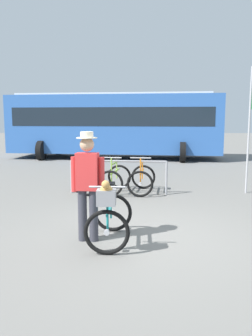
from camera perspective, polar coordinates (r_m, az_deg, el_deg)
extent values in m
plane|color=slate|center=(5.68, 2.22, -11.48)|extent=(80.00, 80.00, 0.00)
cylinder|color=#99999E|center=(8.91, -9.15, -1.45)|extent=(0.06, 0.06, 0.85)
cylinder|color=#99999E|center=(8.64, 6.79, -1.72)|extent=(0.06, 0.06, 0.85)
cylinder|color=#99999E|center=(8.63, -1.32, 1.18)|extent=(2.45, 0.24, 0.05)
torus|color=black|center=(9.51, -5.78, -1.36)|extent=(0.66, 0.12, 0.66)
cylinder|color=#B7B7BC|center=(9.51, -5.78, -1.36)|extent=(0.08, 0.07, 0.08)
torus|color=black|center=(8.52, -6.81, -2.52)|extent=(0.66, 0.12, 0.66)
cylinder|color=#B7B7BC|center=(8.52, -6.81, -2.52)|extent=(0.08, 0.07, 0.08)
cube|color=red|center=(8.97, -6.29, -0.49)|extent=(0.07, 0.92, 0.04)
cube|color=red|center=(8.89, -6.36, 0.89)|extent=(0.06, 0.61, 0.04)
cylinder|color=red|center=(9.14, -6.11, -0.01)|extent=(0.03, 0.03, 0.55)
cube|color=black|center=(9.11, -6.14, 1.70)|extent=(0.13, 0.24, 0.06)
cylinder|color=red|center=(8.58, -6.71, -0.30)|extent=(0.03, 0.03, 0.63)
cylinder|color=#B7B7BC|center=(8.54, -6.75, 1.79)|extent=(0.52, 0.05, 0.03)
torus|color=black|center=(9.39, -1.12, -1.45)|extent=(0.67, 0.21, 0.66)
cylinder|color=#B7B7BC|center=(9.39, -1.12, -1.45)|extent=(0.09, 0.08, 0.08)
torus|color=black|center=(8.41, -2.66, -2.60)|extent=(0.67, 0.21, 0.66)
cylinder|color=#B7B7BC|center=(8.41, -2.66, -2.60)|extent=(0.09, 0.08, 0.08)
cube|color=#9ED14C|center=(8.86, -1.85, -0.56)|extent=(0.21, 0.91, 0.04)
cube|color=#9ED14C|center=(8.78, -1.93, 0.84)|extent=(0.15, 0.61, 0.04)
cylinder|color=#9ED14C|center=(9.03, -1.58, -0.07)|extent=(0.03, 0.03, 0.55)
cube|color=black|center=(8.99, -1.59, 1.66)|extent=(0.16, 0.26, 0.06)
cylinder|color=#9ED14C|center=(8.47, -2.47, -0.36)|extent=(0.03, 0.03, 0.63)
cylinder|color=#B7B7BC|center=(8.43, -2.48, 1.76)|extent=(0.52, 0.12, 0.03)
torus|color=black|center=(9.34, 2.93, -1.51)|extent=(0.66, 0.14, 0.66)
cylinder|color=#B7B7BC|center=(9.34, 2.93, -1.51)|extent=(0.09, 0.07, 0.08)
torus|color=black|center=(8.34, 2.37, -2.69)|extent=(0.66, 0.14, 0.66)
cylinder|color=#B7B7BC|center=(8.34, 2.37, -2.69)|extent=(0.09, 0.07, 0.08)
cube|color=orange|center=(8.80, 2.68, -0.63)|extent=(0.14, 0.92, 0.04)
cube|color=orange|center=(8.72, 2.66, 0.78)|extent=(0.11, 0.61, 0.04)
cylinder|color=orange|center=(8.97, 2.78, -0.13)|extent=(0.03, 0.03, 0.55)
cube|color=black|center=(8.94, 2.79, 1.61)|extent=(0.15, 0.25, 0.06)
cylinder|color=orange|center=(8.40, 2.46, -0.43)|extent=(0.03, 0.03, 0.63)
cylinder|color=#B7B7BC|center=(8.36, 2.47, 1.71)|extent=(0.52, 0.09, 0.03)
torus|color=black|center=(5.85, -2.25, -7.49)|extent=(0.66, 0.08, 0.66)
cylinder|color=#B7B7BC|center=(5.85, -2.25, -7.49)|extent=(0.08, 0.06, 0.08)
torus|color=black|center=(4.88, -3.26, -10.75)|extent=(0.66, 0.08, 0.66)
cylinder|color=#B7B7BC|center=(4.88, -3.26, -10.75)|extent=(0.08, 0.06, 0.08)
cube|color=teal|center=(5.30, -2.72, -6.65)|extent=(0.06, 0.92, 0.04)
cube|color=teal|center=(5.19, -2.79, -4.40)|extent=(0.05, 0.61, 0.04)
cylinder|color=teal|center=(5.46, -2.55, -5.65)|extent=(0.03, 0.03, 0.55)
cube|color=black|center=(5.40, -2.57, -2.82)|extent=(0.13, 0.24, 0.06)
cylinder|color=teal|center=(4.90, -3.14, -6.80)|extent=(0.03, 0.03, 0.63)
cylinder|color=#B7B7BC|center=(4.83, -3.17, -3.19)|extent=(0.52, 0.04, 0.03)
cube|color=gray|center=(4.72, -3.34, -4.97)|extent=(0.27, 0.21, 0.22)
ellipsoid|color=tan|center=(4.69, -3.35, -3.78)|extent=(0.18, 0.17, 0.16)
sphere|color=tan|center=(4.59, -3.46, -2.77)|extent=(0.11, 0.11, 0.11)
cylinder|color=#383842|center=(5.45, -7.31, -7.87)|extent=(0.14, 0.14, 0.82)
cylinder|color=#383842|center=(5.41, -5.44, -7.97)|extent=(0.14, 0.14, 0.82)
cube|color=red|center=(5.27, -6.50, -0.60)|extent=(0.36, 0.24, 0.58)
cylinder|color=red|center=(5.36, -8.73, -1.04)|extent=(0.09, 0.09, 0.55)
cylinder|color=red|center=(5.25, -4.11, -1.15)|extent=(0.09, 0.09, 0.55)
sphere|color=tan|center=(5.23, -6.58, 3.96)|extent=(0.22, 0.22, 0.22)
cylinder|color=beige|center=(5.22, -6.60, 5.05)|extent=(0.32, 0.32, 0.02)
cylinder|color=beige|center=(5.22, -6.61, 5.60)|extent=(0.20, 0.20, 0.09)
cube|color=#3366B7|center=(16.55, -1.97, 7.38)|extent=(10.22, 3.61, 2.70)
cube|color=#19232D|center=(16.55, -1.97, 8.59)|extent=(9.42, 3.54, 0.84)
cube|color=silver|center=(16.59, -1.99, 12.18)|extent=(9.20, 3.25, 0.08)
cylinder|color=black|center=(16.27, -14.05, 2.88)|extent=(0.35, 0.92, 0.90)
cylinder|color=black|center=(18.61, -11.26, 3.63)|extent=(0.35, 0.92, 0.90)
cylinder|color=black|center=(15.16, 9.50, 2.64)|extent=(0.35, 0.92, 0.90)
cylinder|color=black|center=(17.65, 9.21, 3.43)|extent=(0.35, 0.92, 0.90)
cylinder|color=#B2B2B7|center=(9.22, 19.94, 5.82)|extent=(0.05, 0.05, 3.20)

